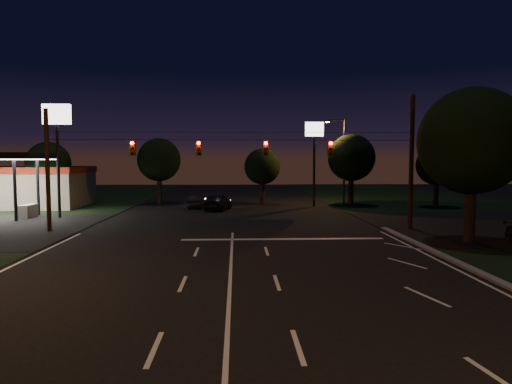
{
  "coord_description": "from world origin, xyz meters",
  "views": [
    {
      "loc": [
        0.26,
        -15.15,
        4.73
      ],
      "look_at": [
        1.29,
        8.88,
        3.0
      ],
      "focal_mm": 32.0,
      "sensor_mm": 36.0,
      "label": 1
    }
  ],
  "objects": [
    {
      "name": "tree_far_a",
      "position": [
        -17.98,
        30.12,
        4.26
      ],
      "size": [
        4.2,
        4.2,
        6.42
      ],
      "color": "black",
      "rests_on": "ground"
    },
    {
      "name": "car_oncoming_b",
      "position": [
        -3.66,
        29.35,
        0.64
      ],
      "size": [
        1.48,
        3.91,
        1.28
      ],
      "primitive_type": "imported",
      "rotation": [
        0.0,
        0.0,
        3.11
      ],
      "color": "black",
      "rests_on": "ground"
    },
    {
      "name": "tree_right_near",
      "position": [
        13.53,
        10.17,
        5.68
      ],
      "size": [
        6.0,
        6.0,
        8.76
      ],
      "color": "black",
      "rests_on": "ground"
    },
    {
      "name": "stop_bar",
      "position": [
        3.0,
        11.5,
        0.01
      ],
      "size": [
        12.0,
        0.5,
        0.01
      ],
      "primitive_type": "cube",
      "color": "silver",
      "rests_on": "ground"
    },
    {
      "name": "tree_far_b",
      "position": [
        -7.98,
        34.13,
        4.61
      ],
      "size": [
        4.6,
        4.6,
        6.98
      ],
      "color": "black",
      "rests_on": "ground"
    },
    {
      "name": "signal_span",
      "position": [
        -0.0,
        14.96,
        5.5
      ],
      "size": [
        24.0,
        0.4,
        1.56
      ],
      "color": "black",
      "rests_on": "ground"
    },
    {
      "name": "utility_pole_left",
      "position": [
        -12.0,
        15.0,
        0.0
      ],
      "size": [
        0.28,
        0.28,
        8.0
      ],
      "primitive_type": "cylinder",
      "color": "black",
      "rests_on": "ground"
    },
    {
      "name": "pole_sign_right",
      "position": [
        8.0,
        30.0,
        6.24
      ],
      "size": [
        1.8,
        0.3,
        8.4
      ],
      "color": "black",
      "rests_on": "ground"
    },
    {
      "name": "utility_pole_right",
      "position": [
        12.0,
        15.0,
        0.0
      ],
      "size": [
        0.3,
        0.3,
        9.0
      ],
      "primitive_type": "cylinder",
      "color": "black",
      "rests_on": "ground"
    },
    {
      "name": "ground",
      "position": [
        0.0,
        0.0,
        0.0
      ],
      "size": [
        140.0,
        140.0,
        0.0
      ],
      "primitive_type": "plane",
      "color": "black",
      "rests_on": "ground"
    },
    {
      "name": "tree_far_d",
      "position": [
        12.02,
        31.13,
        4.83
      ],
      "size": [
        4.8,
        4.8,
        7.3
      ],
      "color": "black",
      "rests_on": "ground"
    },
    {
      "name": "street_light_right_far",
      "position": [
        11.24,
        32.0,
        5.24
      ],
      "size": [
        2.2,
        0.35,
        9.0
      ],
      "color": "black",
      "rests_on": "ground"
    },
    {
      "name": "tree_far_c",
      "position": [
        3.02,
        33.1,
        3.9
      ],
      "size": [
        3.8,
        3.8,
        5.86
      ],
      "color": "black",
      "rests_on": "ground"
    },
    {
      "name": "tree_far_e",
      "position": [
        20.02,
        29.11,
        4.11
      ],
      "size": [
        4.0,
        4.0,
        6.18
      ],
      "color": "black",
      "rests_on": "ground"
    },
    {
      "name": "pole_sign_left_near",
      "position": [
        -14.0,
        22.0,
        6.98
      ],
      "size": [
        2.2,
        0.3,
        9.1
      ],
      "color": "black",
      "rests_on": "ground"
    },
    {
      "name": "car_oncoming_a",
      "position": [
        -1.46,
        27.25,
        0.76
      ],
      "size": [
        2.86,
        4.76,
        1.52
      ],
      "primitive_type": "imported",
      "rotation": [
        0.0,
        0.0,
        2.88
      ],
      "color": "black",
      "rests_on": "ground"
    },
    {
      "name": "gas_station",
      "position": [
        -21.86,
        30.39,
        2.38
      ],
      "size": [
        14.2,
        16.1,
        5.25
      ],
      "color": "gray",
      "rests_on": "ground"
    }
  ]
}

